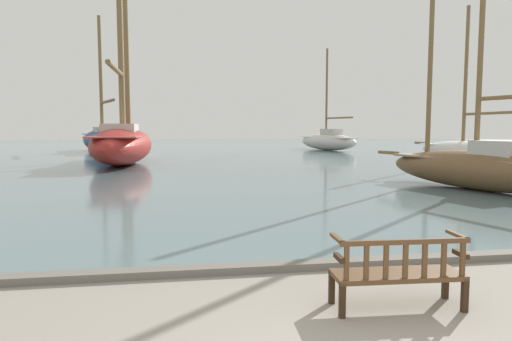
# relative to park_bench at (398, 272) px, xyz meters

# --- Properties ---
(harbor_water) EXTENTS (100.00, 80.00, 0.08)m
(harbor_water) POSITION_rel_park_bench_xyz_m (-0.99, 41.88, -0.43)
(harbor_water) COLOR slate
(harbor_water) RESTS_ON ground
(quay_edge_kerb) EXTENTS (40.00, 0.30, 0.12)m
(quay_edge_kerb) POSITION_rel_park_bench_xyz_m (-0.99, 1.73, -0.41)
(quay_edge_kerb) COLOR slate
(quay_edge_kerb) RESTS_ON ground
(park_bench) EXTENTS (1.62, 0.60, 0.92)m
(park_bench) POSITION_rel_park_bench_xyz_m (0.00, 0.00, 0.00)
(park_bench) COLOR #322113
(park_bench) RESTS_ON ground
(sailboat_outer_port) EXTENTS (2.77, 9.99, 9.79)m
(sailboat_outer_port) POSITION_rel_park_bench_xyz_m (15.27, 21.50, 0.37)
(sailboat_outer_port) COLOR silver
(sailboat_outer_port) RESTS_ON harbor_water
(sailboat_mid_starboard) EXTENTS (3.45, 11.97, 16.43)m
(sailboat_mid_starboard) POSITION_rel_park_bench_xyz_m (-6.12, 23.08, 0.99)
(sailboat_mid_starboard) COLOR maroon
(sailboat_mid_starboard) RESTS_ON harbor_water
(sailboat_nearest_starboard) EXTENTS (4.38, 9.03, 9.74)m
(sailboat_nearest_starboard) POSITION_rel_park_bench_xyz_m (11.37, 37.55, 0.54)
(sailboat_nearest_starboard) COLOR silver
(sailboat_nearest_starboard) RESTS_ON harbor_water
(sailboat_far_port) EXTENTS (6.51, 11.25, 12.02)m
(sailboat_far_port) POSITION_rel_park_bench_xyz_m (-9.59, 37.55, 0.75)
(sailboat_far_port) COLOR navy
(sailboat_far_port) RESTS_ON harbor_water
(sailboat_centre_channel) EXTENTS (4.10, 8.97, 8.89)m
(sailboat_centre_channel) POSITION_rel_park_bench_xyz_m (7.62, 9.19, 0.43)
(sailboat_centre_channel) COLOR brown
(sailboat_centre_channel) RESTS_ON harbor_water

